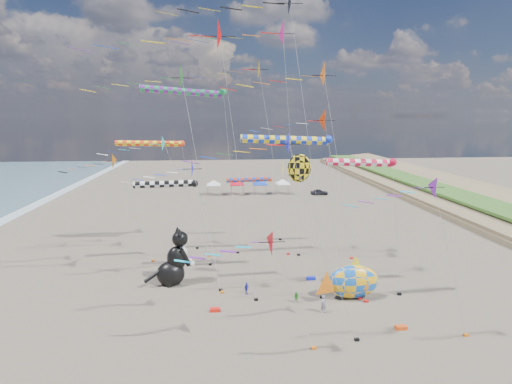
{
  "coord_description": "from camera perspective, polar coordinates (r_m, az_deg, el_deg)",
  "views": [
    {
      "loc": [
        -4.83,
        -25.05,
        16.82
      ],
      "look_at": [
        -1.36,
        12.0,
        9.71
      ],
      "focal_mm": 28.0,
      "sensor_mm": 36.0,
      "label": 1
    }
  ],
  "objects": [
    {
      "name": "delta_kite_9",
      "position": [
        37.06,
        -12.95,
        15.4
      ],
      "size": [
        12.07,
        2.36,
        21.43
      ],
      "color": "#148519",
      "rests_on": "ground"
    },
    {
      "name": "delta_kite_2",
      "position": [
        34.81,
        -7.77,
        20.75
      ],
      "size": [
        14.57,
        2.72,
        24.52
      ],
      "color": "red",
      "rests_on": "ground"
    },
    {
      "name": "windsock_4",
      "position": [
        44.55,
        -12.43,
        1.07
      ],
      "size": [
        8.21,
        0.78,
        9.91
      ],
      "color": "black",
      "rests_on": "ground"
    },
    {
      "name": "delta_kite_6",
      "position": [
        47.31,
        -20.2,
        3.66
      ],
      "size": [
        9.26,
        1.87,
        12.75
      ],
      "color": "#D56706",
      "rests_on": "ground"
    },
    {
      "name": "windsock_3",
      "position": [
        53.06,
        -0.74,
        1.71
      ],
      "size": [
        7.46,
        0.63,
        8.81
      ],
      "color": "red",
      "rests_on": "ground"
    },
    {
      "name": "delta_kite_12",
      "position": [
        27.56,
        0.63,
        -7.33
      ],
      "size": [
        9.39,
        2.0,
        9.55
      ],
      "color": "#BF000C",
      "rests_on": "ground"
    },
    {
      "name": "child_green",
      "position": [
        37.84,
        5.79,
        -14.76
      ],
      "size": [
        0.62,
        0.57,
        1.04
      ],
      "primitive_type": "imported",
      "rotation": [
        0.0,
        0.0,
        -0.44
      ],
      "color": "#2B8B22",
      "rests_on": "ground"
    },
    {
      "name": "angelfish_kite",
      "position": [
        37.21,
        5.9,
        3.24
      ],
      "size": [
        3.74,
        3.02,
        13.37
      ],
      "color": "yellow",
      "rests_on": "ground"
    },
    {
      "name": "delta_kite_8",
      "position": [
        46.71,
        -0.55,
        16.99
      ],
      "size": [
        12.26,
        2.53,
        23.38
      ],
      "color": "yellow",
      "rests_on": "ground"
    },
    {
      "name": "tent_row",
      "position": [
        86.38,
        -1.08,
        1.7
      ],
      "size": [
        19.2,
        4.2,
        3.8
      ],
      "color": "silver",
      "rests_on": "ground"
    },
    {
      "name": "windsock_2",
      "position": [
        50.36,
        -14.62,
        6.65
      ],
      "size": [
        9.6,
        0.73,
        13.9
      ],
      "color": "#FF3C15",
      "rests_on": "ground"
    },
    {
      "name": "delta_kite_7",
      "position": [
        47.03,
        2.05,
        21.41
      ],
      "size": [
        14.26,
        2.95,
        27.19
      ],
      "color": "#EC1687",
      "rests_on": "ground"
    },
    {
      "name": "cat_inflatable",
      "position": [
        41.52,
        -11.74,
        -9.0
      ],
      "size": [
        4.77,
        3.4,
        5.82
      ],
      "primitive_type": null,
      "rotation": [
        0.0,
        0.0,
        0.32
      ],
      "color": "black",
      "rests_on": "ground"
    },
    {
      "name": "delta_kite_4",
      "position": [
        27.34,
        4.62,
        6.17
      ],
      "size": [
        11.09,
        1.81,
        15.92
      ],
      "color": "#1519DF",
      "rests_on": "ground"
    },
    {
      "name": "delta_kite_3",
      "position": [
        36.6,
        -10.31,
        2.75
      ],
      "size": [
        8.61,
        1.97,
        13.1
      ],
      "color": "#231ED4",
      "rests_on": "ground"
    },
    {
      "name": "person_adult",
      "position": [
        36.33,
        9.63,
        -15.52
      ],
      "size": [
        0.69,
        0.59,
        1.59
      ],
      "primitive_type": "imported",
      "rotation": [
        0.0,
        0.0,
        0.44
      ],
      "color": "gray",
      "rests_on": "ground"
    },
    {
      "name": "kite_bag_1",
      "position": [
        36.53,
        -5.85,
        -16.4
      ],
      "size": [
        0.9,
        0.44,
        0.3
      ],
      "primitive_type": "cube",
      "color": "red",
      "rests_on": "ground"
    },
    {
      "name": "delta_kite_0",
      "position": [
        34.67,
        8.39,
        15.8
      ],
      "size": [
        12.08,
        2.27,
        21.35
      ],
      "color": "orange",
      "rests_on": "ground"
    },
    {
      "name": "kite_bag_0",
      "position": [
        35.68,
        20.01,
        -17.74
      ],
      "size": [
        0.9,
        0.44,
        0.3
      ],
      "primitive_type": "cube",
      "color": "#DF4712",
      "rests_on": "ground"
    },
    {
      "name": "windsock_0",
      "position": [
        36.65,
        15.09,
        3.95
      ],
      "size": [
        7.82,
        0.7,
        13.12
      ],
      "color": "red",
      "rests_on": "ground"
    },
    {
      "name": "fish_inflatable",
      "position": [
        39.16,
        13.57,
        -12.31
      ],
      "size": [
        6.61,
        3.17,
        4.14
      ],
      "color": "blue",
      "rests_on": "ground"
    },
    {
      "name": "parked_car",
      "position": [
        87.31,
        9.03,
        -0.01
      ],
      "size": [
        3.77,
        1.6,
        1.27
      ],
      "primitive_type": "imported",
      "rotation": [
        0.0,
        0.0,
        1.6
      ],
      "color": "#26262D",
      "rests_on": "ground"
    },
    {
      "name": "delta_kite_11",
      "position": [
        45.87,
        10.64,
        9.88
      ],
      "size": [
        10.64,
        2.78,
        17.82
      ],
      "color": "red",
      "rests_on": "ground"
    },
    {
      "name": "windsock_5",
      "position": [
        47.58,
        -10.0,
        13.88
      ],
      "size": [
        11.09,
        0.81,
        19.98
      ],
      "color": "#1B964D",
      "rests_on": "ground"
    },
    {
      "name": "kite_bag_2",
      "position": [
        42.97,
        7.85,
        -12.12
      ],
      "size": [
        0.9,
        0.44,
        0.3
      ],
      "primitive_type": "cube",
      "color": "#1422CD",
      "rests_on": "ground"
    },
    {
      "name": "delta_kite_5",
      "position": [
        30.3,
        21.03,
        0.11
      ],
      "size": [
        10.45,
        1.67,
        12.82
      ],
      "color": "purple",
      "rests_on": "ground"
    },
    {
      "name": "delta_kite_10",
      "position": [
        46.94,
        -12.77,
        6.34
      ],
      "size": [
        10.8,
        2.0,
        14.72
      ],
      "color": "#1CC9CF",
      "rests_on": "ground"
    },
    {
      "name": "ground",
      "position": [
        30.56,
        5.03,
        -22.63
      ],
      "size": [
        260.0,
        260.0,
        0.0
      ],
      "primitive_type": "plane",
      "color": "brown",
      "rests_on": "ground"
    },
    {
      "name": "child_blue",
      "position": [
        39.3,
        -1.38,
        -13.59
      ],
      "size": [
        0.7,
        0.66,
        1.16
      ],
      "primitive_type": "imported",
      "rotation": [
        0.0,
        0.0,
        0.72
      ],
      "color": "#2C2CAD",
      "rests_on": "ground"
    },
    {
      "name": "delta_kite_1",
      "position": [
        39.98,
        4.73,
        25.17
      ],
      "size": [
        14.8,
        2.71,
        28.4
      ],
      "color": "black",
      "rests_on": "ground"
    },
    {
      "name": "windsock_1",
      "position": [
        38.23,
        4.78,
        7.36
      ],
      "size": [
        10.14,
        0.81,
        15.01
      ],
      "color": "blue",
      "rests_on": "ground"
    }
  ]
}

